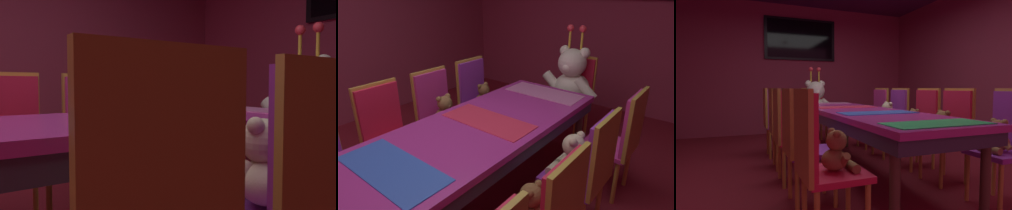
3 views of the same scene
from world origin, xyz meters
The scene contains 13 objects.
wall_back centered at (0.00, 3.20, 1.40)m, with size 5.20×0.12×2.80m, color #99334C.
banquet_table centered at (0.00, 0.00, 0.66)m, with size 0.90×3.03×0.75m.
chair_left_2 centered at (-0.85, 0.00, 0.60)m, with size 0.42×0.41×0.98m.
chair_left_3 centered at (-0.84, 0.57, 0.60)m, with size 0.42×0.41×0.98m.
teddy_left_3 centered at (-0.69, 0.57, 0.59)m, with size 0.25×0.32×0.30m.
chair_left_4 centered at (-0.86, 1.16, 0.60)m, with size 0.42×0.41×0.98m.
teddy_left_4 centered at (-0.72, 1.16, 0.58)m, with size 0.22×0.29×0.27m.
teddy_right_2 centered at (0.72, -0.02, 0.58)m, with size 0.22×0.29×0.27m.
chair_right_3 centered at (0.84, 0.57, 0.60)m, with size 0.42×0.41×0.98m.
teddy_right_3 centered at (0.69, 0.57, 0.60)m, with size 0.27×0.35×0.33m.
chair_right_4 centered at (0.87, 1.17, 0.60)m, with size 0.42×0.41×0.98m.
throne_chair centered at (0.00, 2.06, 0.60)m, with size 0.41×0.42×0.98m.
king_teddy_bear centered at (0.00, 1.89, 0.75)m, with size 0.70×0.54×0.90m.
Camera 2 is at (1.44, -1.14, 1.74)m, focal length 30.93 mm.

